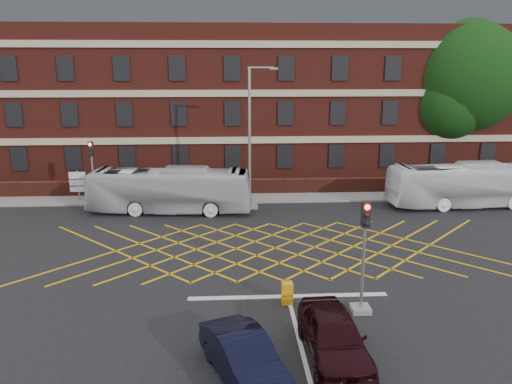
{
  "coord_description": "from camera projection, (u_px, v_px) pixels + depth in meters",
  "views": [
    {
      "loc": [
        -2.27,
        -21.73,
        8.97
      ],
      "look_at": [
        -1.02,
        1.5,
        3.08
      ],
      "focal_mm": 35.0,
      "sensor_mm": 36.0,
      "label": 1
    }
  ],
  "objects": [
    {
      "name": "ground",
      "position": [
        279.0,
        263.0,
        23.36
      ],
      "size": [
        120.0,
        120.0,
        0.0
      ],
      "primitive_type": "plane",
      "color": "black",
      "rests_on": "ground"
    },
    {
      "name": "victorian_building",
      "position": [
        258.0,
        79.0,
        42.74
      ],
      "size": [
        51.0,
        12.17,
        20.4
      ],
      "color": "#5C1F17",
      "rests_on": "ground"
    },
    {
      "name": "boundary_wall",
      "position": [
        261.0,
        187.0,
        35.8
      ],
      "size": [
        56.0,
        0.5,
        1.1
      ],
      "primitive_type": "cube",
      "color": "#501E15",
      "rests_on": "ground"
    },
    {
      "name": "far_pavement",
      "position": [
        262.0,
        197.0,
        34.96
      ],
      "size": [
        60.0,
        3.0,
        0.12
      ],
      "primitive_type": "cube",
      "color": "slate",
      "rests_on": "ground"
    },
    {
      "name": "box_junction_hatching",
      "position": [
        275.0,
        248.0,
        25.29
      ],
      "size": [
        8.22,
        8.22,
        0.02
      ],
      "primitive_type": "cube",
      "rotation": [
        0.0,
        0.0,
        0.79
      ],
      "color": "#CC990C",
      "rests_on": "ground"
    },
    {
      "name": "stop_line",
      "position": [
        288.0,
        296.0,
        19.97
      ],
      "size": [
        8.0,
        0.3,
        0.02
      ],
      "primitive_type": "cube",
      "color": "silver",
      "rests_on": "ground"
    },
    {
      "name": "bus_left",
      "position": [
        170.0,
        190.0,
        31.21
      ],
      "size": [
        10.33,
        3.27,
        2.83
      ],
      "primitive_type": "imported",
      "rotation": [
        0.0,
        0.0,
        1.48
      ],
      "color": "silver",
      "rests_on": "ground"
    },
    {
      "name": "bus_right",
      "position": [
        467.0,
        185.0,
        32.46
      ],
      "size": [
        10.39,
        2.84,
        2.87
      ],
      "primitive_type": "imported",
      "rotation": [
        0.0,
        0.0,
        1.61
      ],
      "color": "white",
      "rests_on": "ground"
    },
    {
      "name": "car_navy",
      "position": [
        244.0,
        358.0,
        14.58
      ],
      "size": [
        2.87,
        4.38,
        1.36
      ],
      "primitive_type": "imported",
      "rotation": [
        0.0,
        0.0,
        0.38
      ],
      "color": "black",
      "rests_on": "ground"
    },
    {
      "name": "car_maroon",
      "position": [
        334.0,
        336.0,
        15.61
      ],
      "size": [
        1.97,
        4.52,
        1.51
      ],
      "primitive_type": "imported",
      "rotation": [
        0.0,
        0.0,
        0.04
      ],
      "color": "black",
      "rests_on": "ground"
    },
    {
      "name": "deciduous_tree",
      "position": [
        463.0,
        85.0,
        39.72
      ],
      "size": [
        9.03,
        9.03,
        12.6
      ],
      "color": "black",
      "rests_on": "ground"
    },
    {
      "name": "traffic_light_near",
      "position": [
        363.0,
        268.0,
        18.33
      ],
      "size": [
        0.7,
        0.7,
        4.27
      ],
      "color": "slate",
      "rests_on": "ground"
    },
    {
      "name": "traffic_light_far",
      "position": [
        93.0,
        180.0,
        32.41
      ],
      "size": [
        0.7,
        0.7,
        4.27
      ],
      "color": "slate",
      "rests_on": "ground"
    },
    {
      "name": "street_lamp",
      "position": [
        251.0,
        161.0,
        31.82
      ],
      "size": [
        2.25,
        1.0,
        8.92
      ],
      "color": "slate",
      "rests_on": "ground"
    },
    {
      "name": "direction_signs",
      "position": [
        78.0,
        183.0,
        33.32
      ],
      "size": [
        1.1,
        0.16,
        2.2
      ],
      "color": "gray",
      "rests_on": "ground"
    },
    {
      "name": "utility_cabinet",
      "position": [
        287.0,
        293.0,
        19.32
      ],
      "size": [
        0.42,
        0.43,
        0.85
      ],
      "primitive_type": "cube",
      "color": "orange",
      "rests_on": "ground"
    }
  ]
}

